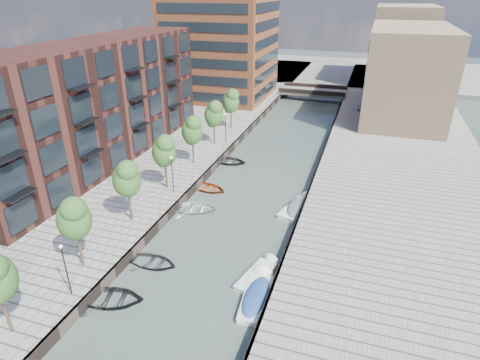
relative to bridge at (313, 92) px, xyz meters
The scene contains 29 objects.
water 32.03m from the bridge, 90.00° to the right, with size 300.00×300.00×0.00m, color #38473F.
quay_left 48.17m from the bridge, 138.37° to the right, with size 60.00×140.00×1.00m, color gray.
quay_right 35.79m from the bridge, 63.43° to the right, with size 20.00×140.00×1.00m, color gray.
quay_wall_left 32.59m from the bridge, 100.79° to the right, with size 0.25×140.00×1.00m, color #332823.
quay_wall_right 32.59m from the bridge, 79.21° to the right, with size 0.25×140.00×1.00m, color #332823.
far_closure 28.01m from the bridge, 90.00° to the left, with size 80.00×40.00×1.00m, color gray.
apartment_block 46.99m from the bridge, 115.46° to the right, with size 8.00×38.00×14.00m, color black.
tower 23.48m from the bridge, 157.62° to the right, with size 18.00×18.00×30.00m, color #9C502D.
tan_block_near 19.99m from the bridge, 32.01° to the right, with size 12.00×25.00×14.00m, color tan.
tan_block_far 23.87m from the bridge, 45.00° to the left, with size 12.00×20.00×16.00m, color tan.
bridge is the anchor object (origin of this frame).
tree_1 61.71m from the bridge, 97.93° to the right, with size 2.50×2.50×5.95m.
tree_2 54.81m from the bridge, 98.95° to the right, with size 2.50×2.50×5.95m.
tree_3 47.92m from the bridge, 100.25° to the right, with size 2.50×2.50×5.95m.
tree_4 41.08m from the bridge, 102.00° to the right, with size 2.50×2.50×5.95m.
tree_5 34.30m from the bridge, 104.44° to the right, with size 2.50×2.50×5.95m.
tree_6 27.63m from the bridge, 108.10° to the right, with size 2.50×2.50×5.95m.
lamp_0 64.44m from the bridge, 96.42° to the right, with size 0.24×0.24×4.12m.
lamp_1 48.58m from the bridge, 98.53° to the right, with size 0.24×0.24×4.12m.
lamp_2 32.87m from the bridge, 102.68° to the right, with size 0.24×0.24×4.12m.
sloop_0 63.13m from the bridge, 94.38° to the right, with size 3.46×4.85×1.00m, color black.
sloop_1 58.33m from the bridge, 94.03° to the right, with size 2.96×4.14×0.86m, color #232326.
sloop_2 44.65m from the bridge, 96.23° to the right, with size 3.07×4.30×0.89m, color maroon.
sloop_3 49.37m from the bridge, 95.12° to the right, with size 3.42×4.79×0.99m, color silver.
sloop_4 36.90m from the bridge, 98.18° to the right, with size 3.39×4.75×0.98m, color black.
motorboat_2 56.86m from the bridge, 85.40° to the right, with size 2.64×4.78×1.51m.
motorboat_3 59.41m from the bridge, 85.13° to the right, with size 2.40×5.56×1.80m.
motorboat_4 45.84m from the bridge, 83.11° to the right, with size 3.17×5.52×1.74m.
car 13.65m from the bridge, 42.57° to the right, with size 1.44×3.57×1.22m, color #929496.
Camera 1 is at (10.88, -9.17, 20.50)m, focal length 30.00 mm.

